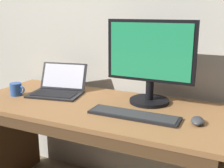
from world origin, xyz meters
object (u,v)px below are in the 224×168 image
at_px(laptop_black, 58,87).
at_px(coffee_mug, 16,89).
at_px(computer_mouse, 198,121).
at_px(wired_keyboard, 134,115).
at_px(external_monitor, 150,61).

bearing_deg(laptop_black, coffee_mug, -144.63).
bearing_deg(computer_mouse, wired_keyboard, 177.46).
bearing_deg(coffee_mug, computer_mouse, 0.32).
bearing_deg(external_monitor, coffee_mug, -165.69).
bearing_deg(wired_keyboard, coffee_mug, 177.78).
bearing_deg(coffee_mug, laptop_black, 35.37).
xyz_separation_m(external_monitor, wired_keyboard, (-0.00, -0.25, -0.25)).
bearing_deg(computer_mouse, laptop_black, 161.40).
bearing_deg(computer_mouse, external_monitor, 137.46).
height_order(external_monitor, computer_mouse, external_monitor).
bearing_deg(laptop_black, computer_mouse, -9.16).
bearing_deg(wired_keyboard, external_monitor, 89.44).
height_order(computer_mouse, coffee_mug, coffee_mug).
relative_size(laptop_black, computer_mouse, 3.75).
relative_size(laptop_black, wired_keyboard, 0.78).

